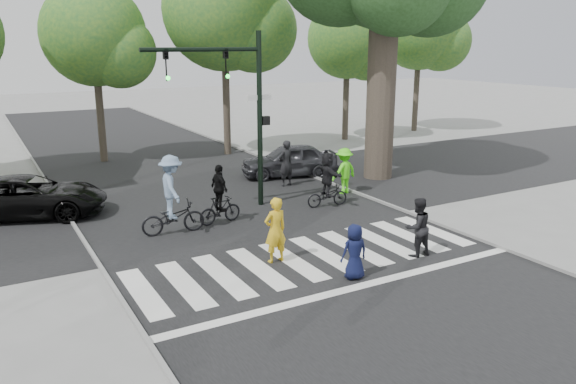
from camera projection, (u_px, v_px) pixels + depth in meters
name	position (u px, v px, depth m)	size (l,w,h in m)	color
ground	(329.00, 270.00, 14.29)	(120.00, 120.00, 0.00)	gray
road_stem	(245.00, 218.00, 18.49)	(10.00, 70.00, 0.01)	black
road_cross	(211.00, 197.00, 21.01)	(70.00, 10.00, 0.01)	black
curb_left	(85.00, 243.00, 16.06)	(0.10, 70.00, 0.10)	gray
curb_right	(368.00, 197.00, 20.89)	(0.10, 70.00, 0.10)	gray
crosswalk	(315.00, 261.00, 14.84)	(10.00, 3.85, 0.01)	silver
traffic_signal	(237.00, 96.00, 18.66)	(4.45, 0.29, 6.00)	black
bg_tree_2	(100.00, 39.00, 25.92)	(5.04, 4.80, 8.40)	brown
bg_tree_3	(232.00, 14.00, 27.39)	(6.30, 6.00, 10.20)	brown
bg_tree_4	(352.00, 42.00, 32.23)	(4.83, 4.60, 8.15)	brown
bg_tree_5	(425.00, 30.00, 35.41)	(5.67, 5.40, 9.30)	brown
pedestrian_woman	(275.00, 230.00, 14.61)	(0.64, 0.42, 1.76)	gold
pedestrian_child	(354.00, 252.00, 13.61)	(0.68, 0.44, 1.39)	#0E1334
pedestrian_adult	(417.00, 227.00, 15.06)	(0.79, 0.62, 1.63)	black
cyclist_left	(172.00, 200.00, 16.76)	(1.96, 1.29, 2.42)	black
cyclist_mid	(220.00, 200.00, 17.81)	(1.51, 0.93, 1.92)	black
cyclist_right	(327.00, 183.00, 19.63)	(1.58, 1.47, 1.93)	black
car_suv	(28.00, 197.00, 18.53)	(2.28, 4.94, 1.37)	black
car_grey	(289.00, 160.00, 24.20)	(1.66, 4.14, 1.41)	#313136
bystander_hivis	(344.00, 171.00, 21.36)	(1.14, 0.65, 1.76)	#58FF1C
bystander_dark	(286.00, 163.00, 22.47)	(0.68, 0.45, 1.86)	black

